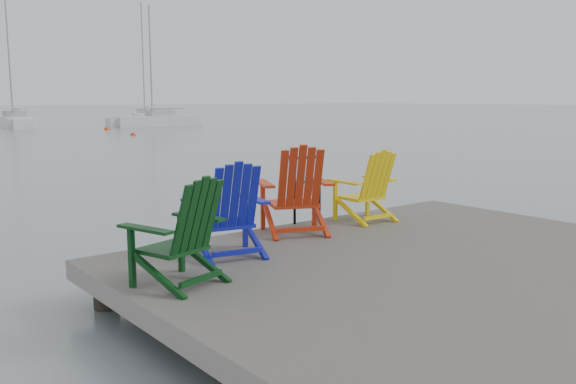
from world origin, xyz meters
TOP-DOWN VIEW (x-y plane):
  - ground at (0.00, 0.00)m, footprint 400.00×400.00m
  - dock at (0.00, 0.00)m, footprint 6.00×5.00m
  - handrail at (0.25, 2.45)m, footprint 0.48×0.04m
  - chair_green at (-2.46, 0.98)m, footprint 0.91×0.87m
  - chair_blue at (-1.59, 1.56)m, footprint 0.91×0.86m
  - chair_red at (-0.34, 1.97)m, footprint 1.06×1.02m
  - chair_yellow at (0.92, 1.97)m, footprint 0.79×0.74m
  - sailboat_near at (7.81, 46.09)m, footprint 2.78×7.82m
  - sailboat_mid at (20.79, 50.52)m, footprint 5.01×8.40m
  - sailboat_far at (16.95, 40.41)m, footprint 6.72×1.75m
  - buoy_a at (8.77, 13.29)m, footprint 0.38×0.38m
  - buoy_c at (10.26, 30.08)m, footprint 0.35×0.35m
  - buoy_d at (11.65, 37.47)m, footprint 0.38×0.38m

SIDE VIEW (x-z plane):
  - ground at x=0.00m, z-range 0.00..0.00m
  - buoy_a at x=8.77m, z-range -0.19..0.19m
  - buoy_c at x=10.26m, z-range -0.17..0.17m
  - buoy_d at x=11.65m, z-range -0.19..0.19m
  - dock at x=0.00m, z-range -0.35..1.05m
  - sailboat_mid at x=20.79m, z-range -5.32..6.03m
  - sailboat_near at x=7.81m, z-range -4.98..5.69m
  - sailboat_far at x=16.95m, z-range -4.39..5.11m
  - chair_yellow at x=0.92m, z-range 0.50..1.47m
  - chair_green at x=-2.46m, z-range 0.50..1.48m
  - chair_blue at x=-1.59m, z-range 0.50..1.51m
  - handrail at x=0.25m, z-range 0.59..1.49m
  - chair_red at x=-0.34m, z-range 0.50..1.59m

